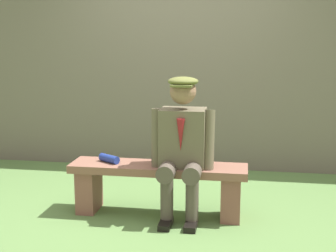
{
  "coord_description": "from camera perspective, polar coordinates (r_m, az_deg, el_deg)",
  "views": [
    {
      "loc": [
        -0.74,
        3.97,
        1.57
      ],
      "look_at": [
        -0.09,
        0.0,
        0.81
      ],
      "focal_mm": 50.46,
      "sensor_mm": 36.0,
      "label": 1
    }
  ],
  "objects": [
    {
      "name": "ground_plane",
      "position": [
        4.33,
        -1.17,
        -10.57
      ],
      "size": [
        30.0,
        30.0,
        0.0
      ],
      "primitive_type": "plane",
      "color": "#587E42"
    },
    {
      "name": "bench",
      "position": [
        4.23,
        -1.19,
        -6.65
      ],
      "size": [
        1.57,
        0.36,
        0.46
      ],
      "color": "brown",
      "rests_on": "ground"
    },
    {
      "name": "seated_man",
      "position": [
        4.05,
        1.73,
        -2.0
      ],
      "size": [
        0.56,
        0.54,
        1.24
      ],
      "color": "brown",
      "rests_on": "ground"
    },
    {
      "name": "rolled_magazine",
      "position": [
        4.28,
        -7.11,
        -3.92
      ],
      "size": [
        0.21,
        0.17,
        0.07
      ],
      "primitive_type": "cylinder",
      "rotation": [
        0.0,
        1.57,
        -0.57
      ],
      "color": "navy",
      "rests_on": "bench"
    },
    {
      "name": "stadium_wall",
      "position": [
        5.72,
        1.87,
        6.53
      ],
      "size": [
        12.0,
        0.24,
        2.31
      ],
      "primitive_type": "cube",
      "color": "#685F52",
      "rests_on": "ground"
    }
  ]
}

